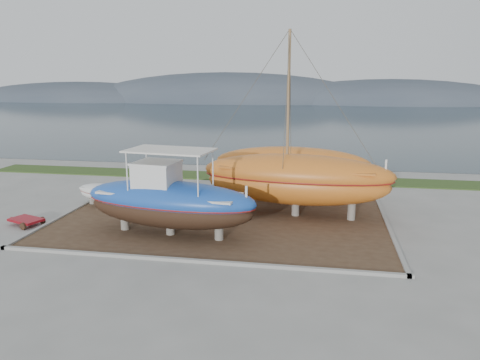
% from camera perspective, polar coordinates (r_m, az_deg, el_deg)
% --- Properties ---
extents(ground, '(140.00, 140.00, 0.00)m').
position_cam_1_polar(ground, '(22.70, -4.52, -7.97)').
color(ground, gray).
rests_on(ground, ground).
extents(dirt_patch, '(18.00, 12.00, 0.06)m').
position_cam_1_polar(dirt_patch, '(26.36, -2.34, -4.91)').
color(dirt_patch, '#422D1E').
rests_on(dirt_patch, ground).
extents(curb_frame, '(18.60, 12.60, 0.15)m').
position_cam_1_polar(curb_frame, '(26.35, -2.34, -4.82)').
color(curb_frame, gray).
rests_on(curb_frame, ground).
extents(grass_strip, '(44.00, 3.00, 0.08)m').
position_cam_1_polar(grass_strip, '(37.31, 1.44, 0.35)').
color(grass_strip, '#284219').
rests_on(grass_strip, ground).
extents(sea, '(260.00, 100.00, 0.04)m').
position_cam_1_polar(sea, '(91.06, 6.65, 7.52)').
color(sea, '#1A2B34').
rests_on(sea, ground).
extents(mountain_ridge, '(200.00, 36.00, 20.00)m').
position_cam_1_polar(mountain_ridge, '(145.86, 8.02, 9.37)').
color(mountain_ridge, '#333D49').
rests_on(mountain_ridge, ground).
extents(blue_caique, '(9.40, 4.00, 4.38)m').
position_cam_1_polar(blue_caique, '(23.64, -8.61, -1.52)').
color(blue_caique, '#1C4DAE').
rests_on(blue_caique, dirt_patch).
extents(white_dinghy, '(4.66, 2.84, 1.31)m').
position_cam_1_polar(white_dinghy, '(30.01, -15.80, -1.84)').
color(white_dinghy, silver).
rests_on(white_dinghy, dirt_patch).
extents(orange_sailboat, '(11.13, 4.11, 10.34)m').
position_cam_1_polar(orange_sailboat, '(26.29, 7.04, 6.56)').
color(orange_sailboat, '#C3651E').
rests_on(orange_sailboat, dirt_patch).
extents(orange_bare_hull, '(10.24, 3.52, 3.31)m').
position_cam_1_polar(orange_bare_hull, '(30.69, 6.29, 0.79)').
color(orange_bare_hull, '#C3651E').
rests_on(orange_bare_hull, dirt_patch).
extents(red_trailer, '(2.93, 2.13, 0.37)m').
position_cam_1_polar(red_trailer, '(28.05, -24.60, -4.67)').
color(red_trailer, maroon).
rests_on(red_trailer, ground).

